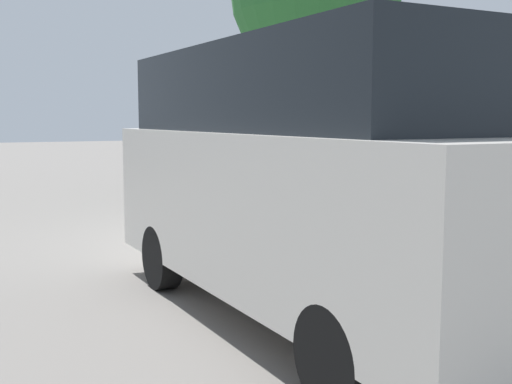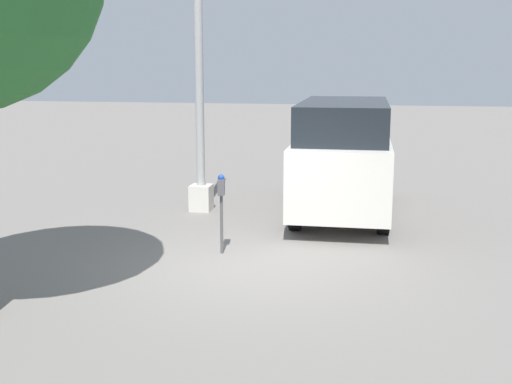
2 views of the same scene
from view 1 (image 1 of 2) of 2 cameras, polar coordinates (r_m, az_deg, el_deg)
The scene contains 4 objects.
ground_plane at distance 9.70m, azimuth -1.12°, elevation -3.71°, with size 80.00×80.00×0.00m, color slate.
parking_meter_near at distance 9.24m, azimuth 3.64°, elevation 1.89°, with size 0.22×0.14×1.33m.
parking_meter_far at distance 16.54m, azimuth -10.93°, elevation 4.19°, with size 0.22×0.14×1.46m.
parked_van at distance 5.50m, azimuth 4.89°, elevation 1.46°, with size 5.02×1.94×2.34m.
Camera 1 is at (8.60, -4.12, 1.74)m, focal length 45.00 mm.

